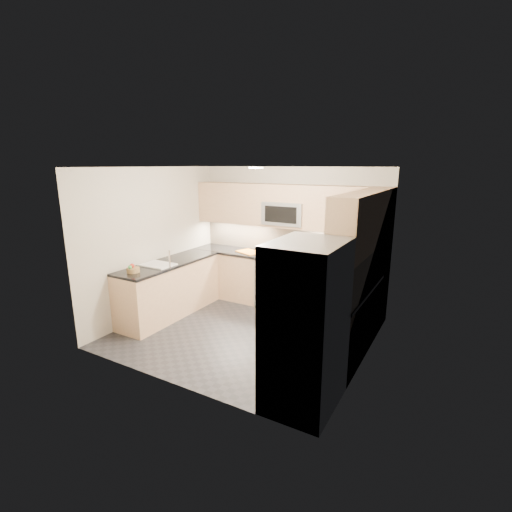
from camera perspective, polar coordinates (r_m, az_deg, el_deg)
name	(u,v)px	position (r m, az deg, el deg)	size (l,w,h in m)	color
floor	(245,333)	(5.87, -1.72, -11.69)	(3.60, 3.20, 0.00)	#25252A
ceiling	(244,167)	(5.29, -1.93, 13.51)	(3.60, 3.20, 0.02)	beige
wall_back	(290,236)	(6.83, 5.20, 3.01)	(3.60, 0.02, 2.50)	#BCB4A4
wall_front	(169,284)	(4.22, -13.24, -4.22)	(3.60, 0.02, 2.50)	#BCB4A4
wall_left	(154,242)	(6.55, -15.40, 2.08)	(0.02, 3.20, 2.50)	#BCB4A4
wall_right	(368,271)	(4.79, 16.89, -2.27)	(0.02, 3.20, 2.50)	#BCB4A4
base_cab_back_left	(232,274)	(7.28, -3.77, -2.76)	(1.42, 0.60, 0.90)	tan
base_cab_back_right	(340,292)	(6.40, 12.85, -5.47)	(1.42, 0.60, 0.90)	tan
base_cab_right	(344,322)	(5.26, 13.43, -9.84)	(0.60, 1.70, 0.90)	tan
base_cab_peninsula	(170,289)	(6.55, -13.08, -5.03)	(0.60, 2.00, 0.90)	tan
countertop_back_left	(231,251)	(7.16, -3.83, 0.84)	(1.42, 0.63, 0.04)	black
countertop_back_right	(342,265)	(6.26, 13.08, -1.41)	(1.42, 0.63, 0.04)	black
countertop_right	(346,289)	(5.10, 13.73, -4.99)	(0.63, 1.70, 0.04)	black
countertop_peninsula	(169,263)	(6.42, -13.31, -1.05)	(0.63, 2.00, 0.04)	black
upper_cab_back	(286,206)	(6.59, 4.67, 7.67)	(3.60, 0.35, 0.75)	tan
upper_cab_right	(363,221)	(4.97, 16.12, 5.15)	(0.35, 1.95, 0.75)	tan
backsplash_back	(289,239)	(6.84, 5.17, 2.55)	(3.60, 0.01, 0.51)	tan
backsplash_right	(376,267)	(5.23, 17.92, -1.63)	(0.01, 2.30, 0.51)	tan
gas_range	(281,283)	(6.75, 3.90, -4.09)	(0.76, 0.65, 0.91)	#9D9FA5
range_cooktop	(282,258)	(6.62, 3.96, -0.30)	(0.76, 0.65, 0.03)	black
oven_door_glass	(273,288)	(6.47, 2.62, -4.92)	(0.62, 0.02, 0.45)	black
oven_handle	(273,273)	(6.37, 2.56, -2.67)	(0.02, 0.02, 0.60)	#B2B5BA
microwave	(285,213)	(6.58, 4.55, 6.57)	(0.76, 0.40, 0.40)	gray
microwave_door	(280,215)	(6.40, 3.77, 6.38)	(0.60, 0.01, 0.28)	black
refrigerator	(306,326)	(3.97, 7.65, -10.59)	(0.70, 0.90, 1.80)	#93969A
fridge_handle_left	(266,320)	(3.94, 1.60, -9.86)	(0.02, 0.02, 1.20)	#B2B5BA
fridge_handle_right	(281,309)	(4.23, 3.92, -8.13)	(0.02, 0.02, 1.20)	#B2B5BA
sink_basin	(158,269)	(6.26, -14.83, -1.92)	(0.52, 0.38, 0.16)	white
faucet	(169,259)	(6.03, -13.18, -0.44)	(0.03, 0.03, 0.28)	silver
utensil_bowl	(370,266)	(5.99, 17.17, -1.46)	(0.26, 0.26, 0.15)	green
cutting_board	(249,252)	(6.91, -1.05, 0.62)	(0.46, 0.32, 0.01)	orange
fruit_basket	(133,270)	(5.93, -18.37, -2.06)	(0.19, 0.19, 0.07)	#A17E4B
fruit_apple	(132,266)	(5.87, -18.52, -1.45)	(0.07, 0.07, 0.07)	red
fruit_pear	(130,267)	(5.80, -18.83, -1.65)	(0.06, 0.06, 0.06)	green
dish_towel_check	(269,283)	(6.42, 2.05, -4.11)	(0.19, 0.02, 0.36)	silver
dish_towel_blue	(275,284)	(6.38, 2.93, -4.26)	(0.20, 0.02, 0.38)	navy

